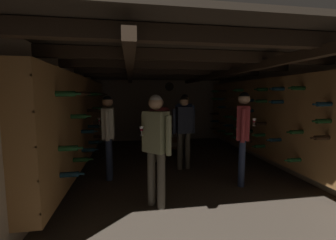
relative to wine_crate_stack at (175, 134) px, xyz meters
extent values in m
plane|color=#473D33|center=(-0.31, -1.81, -0.45)|extent=(8.40, 8.40, 0.00)
cube|color=gray|center=(-0.31, 1.42, 0.73)|extent=(4.72, 0.06, 2.35)
cube|color=gray|center=(-2.64, -1.81, 0.73)|extent=(0.06, 6.40, 2.35)
cube|color=gray|center=(2.02, -1.81, 0.73)|extent=(0.06, 6.40, 2.35)
cube|color=black|center=(-0.31, -1.81, 1.93)|extent=(4.72, 6.52, 0.06)
cube|color=#2D2116|center=(-0.31, -4.61, 1.81)|extent=(4.60, 0.14, 0.16)
cube|color=#2D2116|center=(-0.31, -3.49, 1.81)|extent=(4.60, 0.14, 0.16)
cube|color=#2D2116|center=(-0.31, -2.37, 1.81)|extent=(4.60, 0.14, 0.16)
cube|color=#2D2116|center=(-0.31, -1.25, 1.81)|extent=(4.60, 0.14, 0.16)
cube|color=#2D2116|center=(-0.31, -0.13, 1.81)|extent=(4.60, 0.14, 0.16)
cube|color=#2D2116|center=(-0.31, 0.99, 1.81)|extent=(4.60, 0.14, 0.16)
cube|color=#2D2116|center=(-1.35, -1.81, 1.70)|extent=(0.12, 6.40, 0.12)
cube|color=#2D2116|center=(0.72, -1.81, 1.70)|extent=(0.12, 6.40, 0.12)
cylinder|color=white|center=(0.07, 1.38, 1.52)|extent=(0.29, 0.02, 0.29)
cylinder|color=#2D2314|center=(0.07, 1.36, 1.52)|extent=(0.32, 0.01, 0.32)
cube|color=black|center=(0.07, 1.36, 1.52)|extent=(0.03, 0.01, 0.10)
cube|color=black|center=(0.07, 1.36, 1.52)|extent=(0.07, 0.01, 0.15)
cube|color=olive|center=(-2.45, -1.66, 0.70)|extent=(0.32, 5.50, 1.80)
cylinder|color=#0F2838|center=(-2.19, -3.73, 0.16)|extent=(0.28, 0.07, 0.07)
cylinder|color=#0F2838|center=(-2.02, -3.73, 0.16)|extent=(0.07, 0.03, 0.03)
cylinder|color=#143819|center=(-2.19, -3.02, 0.16)|extent=(0.28, 0.07, 0.07)
cylinder|color=#143819|center=(-2.02, -3.02, 0.16)|extent=(0.07, 0.03, 0.03)
cylinder|color=#0F2838|center=(-2.19, -2.36, 0.16)|extent=(0.28, 0.07, 0.07)
cylinder|color=#0F2838|center=(-2.02, -2.36, 0.16)|extent=(0.07, 0.03, 0.03)
cylinder|color=#0F2838|center=(-2.19, -1.65, 0.16)|extent=(0.28, 0.07, 0.07)
cylinder|color=#0F2838|center=(-2.02, -1.65, 0.16)|extent=(0.07, 0.03, 0.03)
cylinder|color=black|center=(-2.19, -0.96, 0.16)|extent=(0.28, 0.07, 0.07)
cylinder|color=black|center=(-2.02, -0.96, 0.16)|extent=(0.07, 0.03, 0.03)
cylinder|color=#143819|center=(-2.19, 0.39, 0.16)|extent=(0.28, 0.07, 0.07)
cylinder|color=#143819|center=(-2.02, 0.39, 0.16)|extent=(0.07, 0.03, 0.03)
cylinder|color=#194723|center=(-2.19, -3.73, 0.52)|extent=(0.28, 0.07, 0.07)
cylinder|color=#194723|center=(-2.02, -3.73, 0.52)|extent=(0.07, 0.03, 0.03)
cylinder|color=#0F2838|center=(-2.19, -2.33, 0.52)|extent=(0.28, 0.07, 0.07)
cylinder|color=#0F2838|center=(-2.02, -2.33, 0.52)|extent=(0.07, 0.03, 0.03)
cylinder|color=#0F2838|center=(-2.19, -1.65, 0.52)|extent=(0.28, 0.07, 0.07)
cylinder|color=#0F2838|center=(-2.02, -1.65, 0.52)|extent=(0.07, 0.03, 0.03)
cylinder|color=black|center=(-2.19, -0.97, 0.52)|extent=(0.28, 0.07, 0.07)
cylinder|color=black|center=(-2.02, -0.97, 0.52)|extent=(0.07, 0.03, 0.03)
cylinder|color=#194723|center=(-2.19, -0.29, 0.52)|extent=(0.28, 0.07, 0.07)
cylinder|color=#194723|center=(-2.02, -0.29, 0.52)|extent=(0.07, 0.03, 0.03)
cylinder|color=#194723|center=(-2.19, -3.03, 0.88)|extent=(0.28, 0.07, 0.07)
cylinder|color=#194723|center=(-2.02, -3.03, 0.88)|extent=(0.07, 0.03, 0.03)
cylinder|color=black|center=(-2.19, -1.65, 0.88)|extent=(0.28, 0.07, 0.07)
cylinder|color=black|center=(-2.02, -1.65, 0.88)|extent=(0.07, 0.03, 0.03)
cylinder|color=#194723|center=(-2.19, -0.96, 0.88)|extent=(0.28, 0.07, 0.07)
cylinder|color=#194723|center=(-2.02, -0.96, 0.88)|extent=(0.07, 0.03, 0.03)
cylinder|color=#194723|center=(-2.19, -3.73, 1.24)|extent=(0.28, 0.07, 0.07)
cylinder|color=#194723|center=(-2.02, -3.73, 1.24)|extent=(0.07, 0.03, 0.03)
cylinder|color=black|center=(-2.19, -3.02, 1.24)|extent=(0.28, 0.07, 0.07)
cylinder|color=black|center=(-2.02, -3.02, 1.24)|extent=(0.07, 0.03, 0.03)
cylinder|color=#143819|center=(-2.19, -1.65, 1.24)|extent=(0.28, 0.07, 0.07)
cylinder|color=#143819|center=(-2.02, -1.65, 1.24)|extent=(0.07, 0.03, 0.03)
cylinder|color=black|center=(-2.19, -0.27, 1.24)|extent=(0.28, 0.07, 0.07)
cylinder|color=black|center=(-2.02, -0.27, 1.24)|extent=(0.07, 0.03, 0.03)
cube|color=olive|center=(-2.30, -1.66, -0.02)|extent=(0.02, 5.50, 0.02)
cube|color=olive|center=(-2.30, -1.66, 0.34)|extent=(0.02, 5.50, 0.02)
cube|color=olive|center=(-2.30, -1.66, 0.70)|extent=(0.02, 5.50, 0.02)
cube|color=olive|center=(-2.30, -1.66, 1.06)|extent=(0.02, 5.50, 0.02)
cube|color=olive|center=(-2.30, -1.66, 1.42)|extent=(0.02, 5.50, 0.02)
cube|color=olive|center=(1.83, -1.66, 0.70)|extent=(0.32, 5.50, 1.80)
cylinder|color=#194723|center=(1.57, -3.31, 0.06)|extent=(0.28, 0.07, 0.07)
cylinder|color=#194723|center=(1.39, -3.31, 0.06)|extent=(0.07, 0.03, 0.03)
cylinder|color=#194723|center=(1.57, -2.21, 0.06)|extent=(0.28, 0.07, 0.07)
cylinder|color=#194723|center=(1.39, -2.21, 0.06)|extent=(0.07, 0.03, 0.03)
cylinder|color=black|center=(1.57, -1.65, 0.06)|extent=(0.28, 0.07, 0.07)
cylinder|color=black|center=(1.39, -1.65, 0.06)|extent=(0.07, 0.03, 0.03)
cylinder|color=#194723|center=(1.57, -1.11, 0.06)|extent=(0.28, 0.07, 0.07)
cylinder|color=#194723|center=(1.39, -1.11, 0.06)|extent=(0.07, 0.03, 0.03)
cylinder|color=#143819|center=(1.57, -0.55, 0.06)|extent=(0.28, 0.07, 0.07)
cylinder|color=#143819|center=(1.39, -0.55, 0.06)|extent=(0.07, 0.03, 0.03)
cylinder|color=#143819|center=(1.57, 0.00, 0.06)|extent=(0.28, 0.07, 0.07)
cylinder|color=#143819|center=(1.39, 0.00, 0.06)|extent=(0.07, 0.03, 0.03)
cylinder|color=black|center=(1.57, 0.54, 0.06)|extent=(0.28, 0.07, 0.07)
cylinder|color=black|center=(1.39, 0.54, 0.06)|extent=(0.07, 0.03, 0.03)
cylinder|color=#0F2838|center=(1.57, -2.75, 0.31)|extent=(0.28, 0.07, 0.07)
cylinder|color=#0F2838|center=(1.39, -2.75, 0.31)|extent=(0.07, 0.03, 0.03)
cylinder|color=#194723|center=(1.57, -2.19, 0.31)|extent=(0.28, 0.07, 0.07)
cylinder|color=#194723|center=(1.39, -2.19, 0.31)|extent=(0.07, 0.03, 0.03)
cylinder|color=#143819|center=(1.57, -1.67, 0.31)|extent=(0.28, 0.07, 0.07)
cylinder|color=#143819|center=(1.39, -1.67, 0.31)|extent=(0.07, 0.03, 0.03)
cylinder|color=#143819|center=(1.57, -1.09, 0.31)|extent=(0.28, 0.07, 0.07)
cylinder|color=#143819|center=(1.39, -1.09, 0.31)|extent=(0.07, 0.03, 0.03)
cylinder|color=#0F2838|center=(1.57, -0.56, 0.31)|extent=(0.28, 0.07, 0.07)
cylinder|color=#0F2838|center=(1.39, -0.56, 0.31)|extent=(0.07, 0.03, 0.03)
cylinder|color=black|center=(1.57, -0.01, 0.31)|extent=(0.28, 0.07, 0.07)
cylinder|color=black|center=(1.39, -0.01, 0.31)|extent=(0.07, 0.03, 0.03)
cylinder|color=#0F2838|center=(1.57, 0.54, 0.31)|extent=(0.28, 0.07, 0.07)
cylinder|color=#0F2838|center=(1.39, 0.54, 0.31)|extent=(0.07, 0.03, 0.03)
cylinder|color=black|center=(1.57, -3.86, 0.57)|extent=(0.28, 0.07, 0.07)
cylinder|color=black|center=(1.39, -3.86, 0.57)|extent=(0.07, 0.03, 0.03)
cylinder|color=#143819|center=(1.57, -3.32, 0.57)|extent=(0.28, 0.07, 0.07)
cylinder|color=#143819|center=(1.39, -3.32, 0.57)|extent=(0.07, 0.03, 0.03)
cylinder|color=black|center=(1.57, -2.22, 0.57)|extent=(0.28, 0.07, 0.07)
cylinder|color=black|center=(1.39, -2.22, 0.57)|extent=(0.07, 0.03, 0.03)
cylinder|color=#194723|center=(1.57, -1.10, 0.57)|extent=(0.28, 0.07, 0.07)
cylinder|color=#194723|center=(1.39, -1.10, 0.57)|extent=(0.07, 0.03, 0.03)
cylinder|color=#194723|center=(1.57, -0.55, 0.57)|extent=(0.28, 0.07, 0.07)
cylinder|color=#194723|center=(1.39, -0.55, 0.57)|extent=(0.07, 0.03, 0.03)
cylinder|color=black|center=(1.57, 0.55, 0.57)|extent=(0.28, 0.07, 0.07)
cylinder|color=black|center=(1.39, 0.55, 0.57)|extent=(0.07, 0.03, 0.03)
cylinder|color=#143819|center=(1.57, -3.87, 0.83)|extent=(0.28, 0.07, 0.07)
cylinder|color=#143819|center=(1.39, -3.87, 0.83)|extent=(0.07, 0.03, 0.03)
cylinder|color=#0F2838|center=(1.57, -1.66, 0.83)|extent=(0.28, 0.07, 0.07)
cylinder|color=#0F2838|center=(1.39, -1.66, 0.83)|extent=(0.07, 0.03, 0.03)
cylinder|color=black|center=(1.57, -0.57, 0.83)|extent=(0.28, 0.07, 0.07)
cylinder|color=black|center=(1.39, -0.57, 0.83)|extent=(0.07, 0.03, 0.03)
cylinder|color=#0F2838|center=(1.57, -0.02, 0.83)|extent=(0.28, 0.07, 0.07)
cylinder|color=#0F2838|center=(1.39, -0.02, 0.83)|extent=(0.07, 0.03, 0.03)
cylinder|color=#0F2838|center=(1.57, -3.85, 1.09)|extent=(0.28, 0.07, 0.07)
cylinder|color=#0F2838|center=(1.39, -3.85, 1.09)|extent=(0.07, 0.03, 0.03)
cylinder|color=#0F2838|center=(1.57, -2.75, 1.09)|extent=(0.28, 0.07, 0.07)
cylinder|color=#0F2838|center=(1.39, -2.75, 1.09)|extent=(0.07, 0.03, 0.03)
cylinder|color=#194723|center=(1.57, -2.20, 1.09)|extent=(0.28, 0.07, 0.07)
cylinder|color=#194723|center=(1.39, -2.20, 1.09)|extent=(0.07, 0.03, 0.03)
cylinder|color=#0F2838|center=(1.57, -1.65, 1.09)|extent=(0.28, 0.07, 0.07)
cylinder|color=#0F2838|center=(1.39, -1.65, 1.09)|extent=(0.07, 0.03, 0.03)
cylinder|color=black|center=(1.57, -0.55, 1.09)|extent=(0.28, 0.07, 0.07)
cylinder|color=black|center=(1.39, -0.55, 1.09)|extent=(0.07, 0.03, 0.03)
cylinder|color=#0F2838|center=(1.57, -0.01, 1.09)|extent=(0.28, 0.07, 0.07)
cylinder|color=#0F2838|center=(1.39, -0.01, 1.09)|extent=(0.07, 0.03, 0.03)
cylinder|color=#194723|center=(1.57, 0.54, 1.09)|extent=(0.28, 0.07, 0.07)
cylinder|color=#194723|center=(1.39, 0.54, 1.09)|extent=(0.07, 0.03, 0.03)
cylinder|color=#143819|center=(1.57, -3.30, 1.34)|extent=(0.28, 0.07, 0.07)
cylinder|color=#143819|center=(1.39, -3.30, 1.34)|extent=(0.07, 0.03, 0.03)
cylinder|color=#0F2838|center=(1.57, -2.75, 1.34)|extent=(0.28, 0.07, 0.07)
cylinder|color=#0F2838|center=(1.39, -2.75, 1.34)|extent=(0.07, 0.03, 0.03)
cylinder|color=#143819|center=(1.57, -2.21, 1.34)|extent=(0.28, 0.07, 0.07)
cylinder|color=#143819|center=(1.39, -2.21, 1.34)|extent=(0.07, 0.03, 0.03)
cylinder|color=#194723|center=(1.57, -1.11, 1.34)|extent=(0.28, 0.07, 0.07)
cylinder|color=#194723|center=(1.39, -1.11, 1.34)|extent=(0.07, 0.03, 0.03)
cylinder|color=black|center=(1.57, -0.02, 1.34)|extent=(0.28, 0.07, 0.07)
cylinder|color=black|center=(1.39, -0.02, 1.34)|extent=(0.07, 0.03, 0.03)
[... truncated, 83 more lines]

